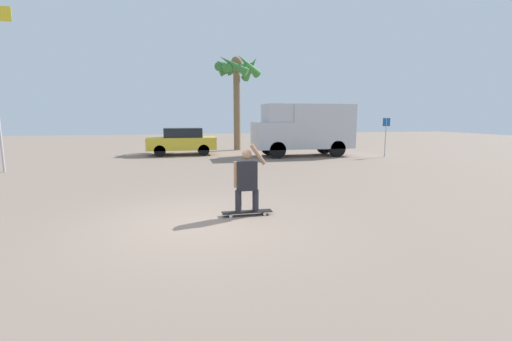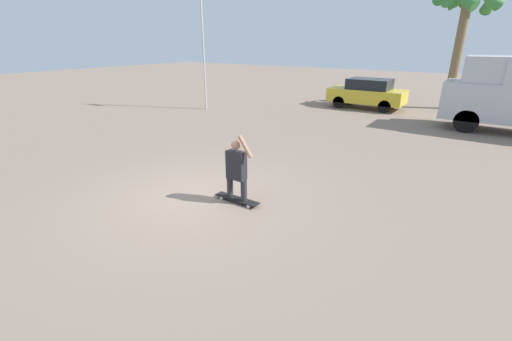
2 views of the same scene
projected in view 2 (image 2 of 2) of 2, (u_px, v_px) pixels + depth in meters
name	position (u px, v px, depth m)	size (l,w,h in m)	color
ground_plane	(194.00, 197.00, 8.03)	(80.00, 80.00, 0.00)	gray
skateboard	(237.00, 199.00, 7.76)	(1.12, 0.23, 0.09)	black
person_skateboarder	(236.00, 167.00, 7.49)	(0.72, 0.22, 1.50)	#28282D
parked_car_yellow	(367.00, 93.00, 18.36)	(3.90, 1.79, 1.57)	black
palm_tree_near_van	(466.00, 6.00, 16.82)	(3.13, 3.30, 6.21)	brown
flagpole	(204.00, 35.00, 17.09)	(0.88, 0.12, 6.56)	#B7B7BC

